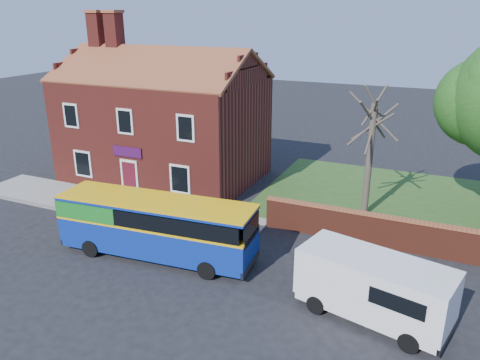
% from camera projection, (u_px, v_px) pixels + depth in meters
% --- Properties ---
extents(ground, '(120.00, 120.00, 0.00)m').
position_uv_depth(ground, '(161.00, 283.00, 19.21)').
color(ground, black).
rests_on(ground, ground).
extents(pavement, '(18.00, 3.50, 0.12)m').
position_uv_depth(pavement, '(113.00, 205.00, 26.81)').
color(pavement, gray).
rests_on(pavement, ground).
extents(kerb, '(18.00, 0.15, 0.14)m').
position_uv_depth(kerb, '(92.00, 217.00, 25.31)').
color(kerb, slate).
rests_on(kerb, ground).
extents(shop_building, '(12.30, 8.13, 10.50)m').
position_uv_depth(shop_building, '(164.00, 127.00, 30.63)').
color(shop_building, maroon).
rests_on(shop_building, ground).
extents(bus, '(9.14, 2.99, 2.74)m').
position_uv_depth(bus, '(151.00, 224.00, 20.95)').
color(bus, '#0D2C99').
rests_on(bus, ground).
extents(van_near, '(5.72, 3.36, 2.36)m').
position_uv_depth(van_near, '(374.00, 286.00, 16.63)').
color(van_near, white).
rests_on(van_near, ground).
extents(bare_tree, '(2.52, 3.00, 6.71)m').
position_uv_depth(bare_tree, '(370.00, 155.00, 24.57)').
color(bare_tree, '#4C4238').
rests_on(bare_tree, ground).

